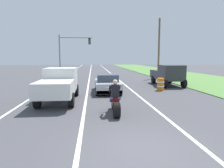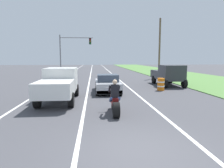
% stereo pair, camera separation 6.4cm
% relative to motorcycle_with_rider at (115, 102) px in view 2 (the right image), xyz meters
% --- Properties ---
extents(ground_plane, '(160.00, 160.00, 0.00)m').
position_rel_motorcycle_with_rider_xyz_m(ground_plane, '(0.34, -3.82, -0.59)').
color(ground_plane, '#424247').
extents(lane_stripe_left_solid, '(0.14, 120.00, 0.01)m').
position_rel_motorcycle_with_rider_xyz_m(lane_stripe_left_solid, '(-5.06, 16.18, -0.59)').
color(lane_stripe_left_solid, white).
rests_on(lane_stripe_left_solid, ground).
extents(lane_stripe_right_solid, '(0.14, 120.00, 0.01)m').
position_rel_motorcycle_with_rider_xyz_m(lane_stripe_right_solid, '(2.14, 16.18, -0.59)').
color(lane_stripe_right_solid, white).
rests_on(lane_stripe_right_solid, ground).
extents(lane_stripe_centre_dashed, '(0.14, 120.00, 0.01)m').
position_rel_motorcycle_with_rider_xyz_m(lane_stripe_centre_dashed, '(-1.46, 16.18, -0.59)').
color(lane_stripe_centre_dashed, white).
rests_on(lane_stripe_centre_dashed, ground).
extents(grass_verge_right, '(10.00, 120.00, 0.06)m').
position_rel_motorcycle_with_rider_xyz_m(grass_verge_right, '(12.26, 16.18, -0.56)').
color(grass_verge_right, '#517F3D').
rests_on(grass_verge_right, ground).
extents(motorcycle_with_rider, '(0.70, 2.21, 1.62)m').
position_rel_motorcycle_with_rider_xyz_m(motorcycle_with_rider, '(0.00, 0.00, 0.00)').
color(motorcycle_with_rider, black).
rests_on(motorcycle_with_rider, ground).
extents(sports_car_silver, '(1.84, 4.30, 1.37)m').
position_rel_motorcycle_with_rider_xyz_m(sports_car_silver, '(0.10, 6.34, 0.04)').
color(sports_car_silver, '#B7B7BC').
rests_on(sports_car_silver, ground).
extents(pickup_truck_left_lane_white, '(2.02, 4.80, 1.98)m').
position_rel_motorcycle_with_rider_xyz_m(pickup_truck_left_lane_white, '(-3.03, 3.14, 0.51)').
color(pickup_truck_left_lane_white, silver).
rests_on(pickup_truck_left_lane_white, ground).
extents(pickup_truck_right_shoulder_dark_grey, '(2.02, 4.80, 1.98)m').
position_rel_motorcycle_with_rider_xyz_m(pickup_truck_right_shoulder_dark_grey, '(6.14, 9.67, 0.51)').
color(pickup_truck_right_shoulder_dark_grey, '#2D3035').
rests_on(pickup_truck_right_shoulder_dark_grey, ground).
extents(traffic_light_mast_near, '(4.85, 0.34, 6.00)m').
position_rel_motorcycle_with_rider_xyz_m(traffic_light_mast_near, '(-4.27, 21.27, 3.42)').
color(traffic_light_mast_near, gray).
rests_on(traffic_light_mast_near, ground).
extents(utility_pole_roadside, '(0.24, 0.24, 7.90)m').
position_rel_motorcycle_with_rider_xyz_m(utility_pole_roadside, '(7.91, 17.76, 3.36)').
color(utility_pole_roadside, brown).
rests_on(utility_pole_roadside, ground).
extents(construction_barrel_nearest, '(0.58, 0.58, 1.00)m').
position_rel_motorcycle_with_rider_xyz_m(construction_barrel_nearest, '(4.47, 6.71, -0.09)').
color(construction_barrel_nearest, orange).
rests_on(construction_barrel_nearest, ground).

